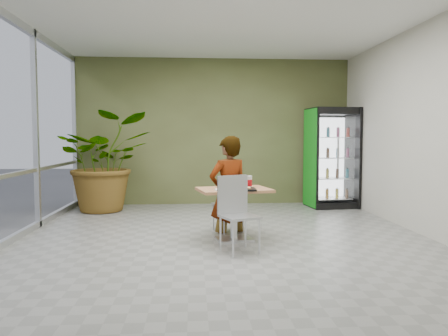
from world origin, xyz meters
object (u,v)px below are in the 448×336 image
Objects in this scene: soda_cup at (249,182)px; beverage_fridge at (332,158)px; dining_table at (234,203)px; seated_woman at (228,194)px; chair_near at (236,207)px; chair_far at (231,199)px; potted_plant at (105,162)px; cafeteria_tray at (239,189)px.

beverage_fridge is at bearing 53.24° from soda_cup.
dining_table is 6.32× the size of soda_cup.
dining_table is 0.57m from seated_woman.
chair_near is at bearing 65.02° from seated_woman.
potted_plant reaches higher than chair_far.
dining_table is 3.62m from potted_plant.
chair_near reaches higher than soda_cup.
beverage_fridge is at bearing 1.82° from potted_plant.
chair_near is 4.04m from potted_plant.
seated_woman is 4.04× the size of cafeteria_tray.
potted_plant is at bearing 129.11° from cafeteria_tray.
seated_woman reaches higher than cafeteria_tray.
potted_plant is (-2.31, 2.15, 0.39)m from seated_woman.
dining_table is 0.56m from chair_near.
beverage_fridge reaches higher than seated_woman.
chair_near is at bearing -92.54° from dining_table.
chair_near is 0.49× the size of potted_plant.
beverage_fridge reaches higher than chair_near.
cafeteria_tray is 0.23× the size of potted_plant.
cafeteria_tray is (-0.16, -0.24, -0.07)m from soda_cup.
chair_far reaches higher than dining_table.
chair_far is 0.92× the size of chair_near.
potted_plant reaches higher than soda_cup.
beverage_fridge reaches higher than cafeteria_tray.
seated_woman is at bearing 69.03° from chair_near.
seated_woman is 0.65m from soda_cup.
chair_near is 0.47× the size of beverage_fridge.
potted_plant reaches higher than dining_table.
potted_plant is (-2.32, 3.28, 0.42)m from chair_near.
chair_far is at bearing 111.64° from soda_cup.
seated_woman reaches higher than dining_table.
seated_woman is at bearing 93.28° from dining_table.
beverage_fridge reaches higher than dining_table.
chair_near is 0.68m from soda_cup.
chair_near is 1.13m from seated_woman.
chair_near is 5.54× the size of soda_cup.
soda_cup is at bearing 88.60° from seated_woman.
beverage_fridge is 4.69m from potted_plant.
dining_table is at bearing -174.98° from soda_cup.
beverage_fridge is at bearing -160.36° from chair_far.
potted_plant is at bearing 175.78° from beverage_fridge.
dining_table is at bearing 67.90° from seated_woman.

